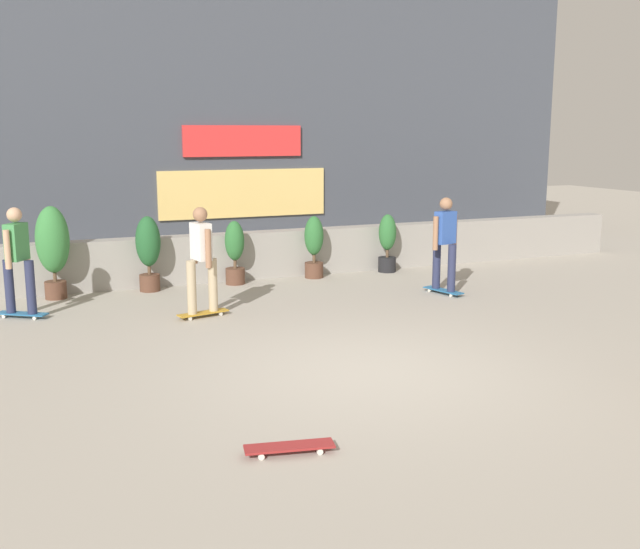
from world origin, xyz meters
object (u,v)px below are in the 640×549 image
Objects in this scene: potted_plant_0 at (53,245)px; skateboard_near_camera at (289,447)px; potted_plant_4 at (387,242)px; skater_by_wall_right at (18,257)px; skater_by_wall_left at (201,257)px; potted_plant_3 at (314,245)px; skater_mid_plaza at (445,241)px; potted_plant_1 at (148,249)px; potted_plant_2 at (235,251)px.

potted_plant_0 is 1.92× the size of skateboard_near_camera.
skater_by_wall_right reaches higher than potted_plant_4.
potted_plant_0 is 1.35× the size of potted_plant_4.
potted_plant_0 is 3.01m from skater_by_wall_left.
skateboard_near_camera is (-3.25, -7.36, -0.58)m from potted_plant_3.
skater_by_wall_left is (-4.30, 0.01, 0.00)m from skater_mid_plaza.
potted_plant_4 is 0.69× the size of skater_by_wall_left.
skater_by_wall_left reaches higher than skateboard_near_camera.
skater_by_wall_left and skater_by_wall_right have the same top height.
potted_plant_4 is 2.28m from skater_mid_plaza.
skater_mid_plaza is 2.06× the size of skateboard_near_camera.
potted_plant_3 is (3.18, 0.00, -0.11)m from potted_plant_1.
skateboard_near_camera is at bearing -90.60° from potted_plant_1.
potted_plant_1 is 2.29m from skater_by_wall_left.
skater_mid_plaza is (-0.07, -2.25, 0.33)m from potted_plant_4.
potted_plant_1 is 4.79m from potted_plant_4.
skater_mid_plaza reaches higher than potted_plant_4.
skateboard_near_camera is at bearing -113.86° from potted_plant_3.
potted_plant_1 is 1.13× the size of potted_plant_2.
skater_mid_plaza is at bearing -55.77° from potted_plant_3.
potted_plant_0 is at bearing 180.00° from potted_plant_2.
potted_plant_0 is 1.31× the size of potted_plant_3.
potted_plant_0 reaches higher than potted_plant_2.
potted_plant_1 is 7.39m from skateboard_near_camera.
skateboard_near_camera is at bearing -78.37° from potted_plant_0.
skater_mid_plaza reaches higher than potted_plant_3.
potted_plant_4 is 4.92m from skater_by_wall_left.
potted_plant_2 is 7.56m from skateboard_near_camera.
potted_plant_0 reaches higher than potted_plant_1.
potted_plant_3 is 0.71× the size of skater_by_wall_right.
skater_by_wall_right is at bearing -162.00° from potted_plant_2.
potted_plant_0 is at bearing 131.80° from skater_by_wall_left.
potted_plant_2 reaches higher than potted_plant_4.
skater_mid_plaza is at bearing -19.68° from potted_plant_0.
potted_plant_4 is 7.05m from skater_by_wall_right.
potted_plant_4 is at bearing 0.00° from potted_plant_1.
potted_plant_3 is 5.48m from skater_by_wall_right.
skater_mid_plaza is at bearing -8.59° from skater_by_wall_right.
skater_by_wall_left is at bearing -21.76° from skater_by_wall_right.
potted_plant_1 is 1.11× the size of potted_plant_3.
potted_plant_0 is 4.78m from potted_plant_3.
potted_plant_0 is at bearing 160.32° from skater_mid_plaza.
potted_plant_2 reaches higher than skateboard_near_camera.
potted_plant_1 is 1.14× the size of potted_plant_4.
skater_by_wall_right reaches higher than skateboard_near_camera.
potted_plant_0 is at bearing 180.00° from potted_plant_4.
potted_plant_0 is 6.69m from skater_mid_plaza.
skater_by_wall_left is at bearing -48.20° from potted_plant_0.
potted_plant_1 is 0.79× the size of skater_by_wall_right.
potted_plant_1 is 0.79× the size of skater_by_wall_left.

